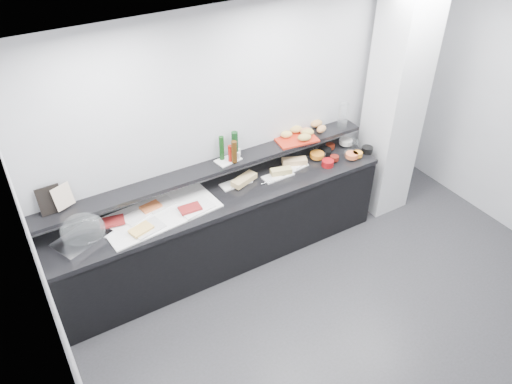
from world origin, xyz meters
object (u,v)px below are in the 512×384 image
framed_print (50,200)px  bread_tray (295,139)px  condiment_tray (228,160)px  cloche_base (82,239)px  sandwich_plate_mid (278,176)px  carafe (343,116)px

framed_print → bread_tray: size_ratio=0.58×
condiment_tray → cloche_base: bearing=176.6°
cloche_base → sandwich_plate_mid: (2.08, -0.03, -0.01)m
sandwich_plate_mid → framed_print: bearing=172.3°
cloche_base → framed_print: 0.45m
sandwich_plate_mid → carafe: 1.04m
carafe → bread_tray: bearing=175.1°
cloche_base → condiment_tray: condiment_tray is taller
carafe → sandwich_plate_mid: bearing=-170.8°
cloche_base → condiment_tray: 1.62m
framed_print → condiment_tray: bearing=-3.0°
sandwich_plate_mid → framed_print: (-2.22, 0.25, 0.37)m
condiment_tray → framed_print: bearing=168.9°
cloche_base → sandwich_plate_mid: bearing=-24.5°
cloche_base → framed_print: framed_print is taller
framed_print → bread_tray: framed_print is taller
framed_print → condiment_tray: framed_print is taller
sandwich_plate_mid → carafe: bearing=8.0°
bread_tray → carafe: 0.62m
sandwich_plate_mid → bread_tray: bearing=29.1°
bread_tray → carafe: bearing=2.5°
sandwich_plate_mid → condiment_tray: size_ratio=1.34×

